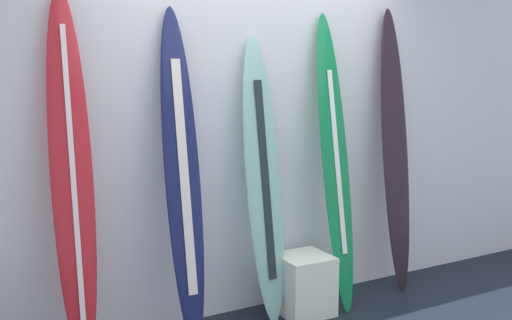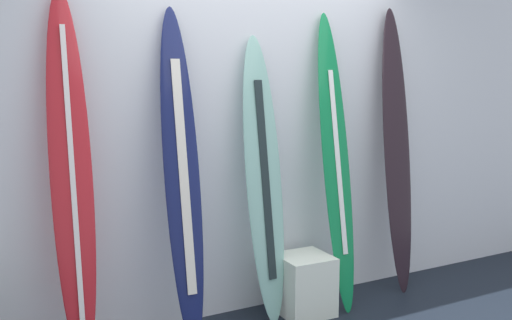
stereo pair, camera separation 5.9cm
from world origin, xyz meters
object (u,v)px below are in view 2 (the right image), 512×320
Objects in this scene: surfboard_seafoam at (264,180)px; display_block_left at (304,284)px; surfboard_crimson at (72,181)px; surfboard_navy at (182,176)px; surfboard_emerald at (336,162)px; surfboard_charcoal at (397,152)px.

display_block_left is (0.29, -0.09, -0.79)m from surfboard_seafoam.
surfboard_navy is at bearing -3.12° from surfboard_crimson.
surfboard_emerald is 5.04× the size of display_block_left.
surfboard_seafoam is 1.22m from surfboard_charcoal.
surfboard_seafoam is at bearing -0.06° from surfboard_crimson.
surfboard_emerald is at bearing -0.62° from surfboard_navy.
surfboard_navy is 0.63m from surfboard_seafoam.
surfboard_crimson is 1.89m from surfboard_emerald.
display_block_left is at bearing -172.49° from surfboard_emerald.
surfboard_seafoam is at bearing 179.93° from surfboard_charcoal.
surfboard_charcoal is at bearing 1.07° from surfboard_navy.
surfboard_charcoal is at bearing 4.31° from surfboard_emerald.
surfboard_emerald is (1.89, -0.05, -0.01)m from surfboard_crimson.
surfboard_crimson is 1.00× the size of surfboard_charcoal.
surfboard_charcoal reaches higher than surfboard_seafoam.
surfboard_charcoal is (1.21, -0.00, 0.12)m from surfboard_seafoam.
surfboard_emerald is at bearing -175.69° from surfboard_charcoal.
surfboard_seafoam is at bearing 3.29° from surfboard_navy.
surfboard_emerald reaches higher than surfboard_seafoam.
surfboard_crimson is 1.12× the size of surfboard_seafoam.
surfboard_navy is (0.68, -0.04, -0.02)m from surfboard_crimson.
surfboard_charcoal reaches higher than display_block_left.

